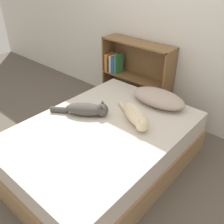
{
  "coord_description": "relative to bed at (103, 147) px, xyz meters",
  "views": [
    {
      "loc": [
        1.3,
        -1.35,
        1.81
      ],
      "look_at": [
        0.0,
        0.14,
        0.58
      ],
      "focal_mm": 40.0,
      "sensor_mm": 36.0,
      "label": 1
    }
  ],
  "objects": [
    {
      "name": "ground_plane",
      "position": [
        0.0,
        0.0,
        -0.23
      ],
      "size": [
        8.0,
        8.0,
        0.0
      ],
      "primitive_type": "plane",
      "color": "brown"
    },
    {
      "name": "wall_back",
      "position": [
        0.0,
        1.28,
        1.02
      ],
      "size": [
        8.0,
        0.06,
        2.5
      ],
      "color": "silver",
      "rests_on": "ground_plane"
    },
    {
      "name": "bed",
      "position": [
        0.0,
        0.0,
        0.0
      ],
      "size": [
        1.3,
        1.81,
        0.48
      ],
      "color": "#99754C",
      "rests_on": "ground_plane"
    },
    {
      "name": "pillow",
      "position": [
        0.15,
        0.71,
        0.31
      ],
      "size": [
        0.6,
        0.34,
        0.14
      ],
      "color": "#B29E8E",
      "rests_on": "bed"
    },
    {
      "name": "cat_light",
      "position": [
        0.19,
        0.25,
        0.32
      ],
      "size": [
        0.52,
        0.33,
        0.16
      ],
      "rotation": [
        0.0,
        0.0,
        5.8
      ],
      "color": "beige",
      "rests_on": "bed"
    },
    {
      "name": "cat_dark",
      "position": [
        -0.26,
        0.06,
        0.3
      ],
      "size": [
        0.53,
        0.39,
        0.15
      ],
      "rotation": [
        0.0,
        0.0,
        0.58
      ],
      "color": "#47423D",
      "rests_on": "bed"
    },
    {
      "name": "bookshelf",
      "position": [
        -0.48,
        1.14,
        0.25
      ],
      "size": [
        0.96,
        0.26,
        0.94
      ],
      "color": "brown",
      "rests_on": "ground_plane"
    }
  ]
}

